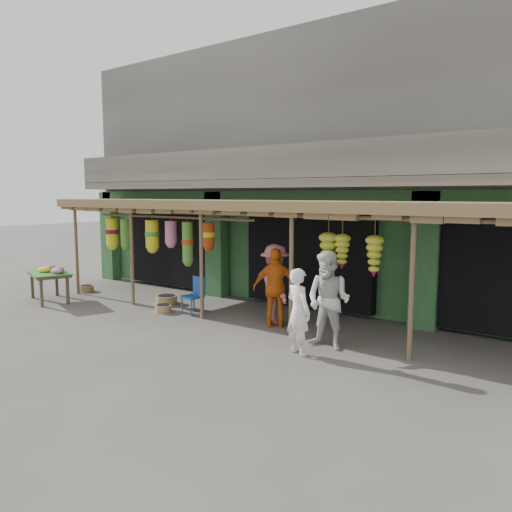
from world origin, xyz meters
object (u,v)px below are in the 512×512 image
Objects in this scene: flower_table at (50,273)px; person_vendor at (276,288)px; blue_chair at (195,293)px; person_right at (329,300)px; person_front at (298,311)px; person_shopper at (275,284)px.

flower_table is 6.70m from person_vendor.
person_right is (3.99, -0.53, 0.42)m from blue_chair.
person_vendor is (-1.39, 1.31, 0.08)m from person_front.
person_shopper reaches higher than flower_table.
person_vendor is (6.53, 1.48, 0.11)m from flower_table.
person_shopper is at bearing 18.18° from blue_chair.
person_shopper reaches higher than person_vendor.
blue_chair is at bearing 48.17° from person_shopper.
person_vendor reaches higher than flower_table.
blue_chair is 0.49× the size of person_right.
person_front is at bearing 173.19° from person_shopper.
person_front is 2.24m from person_shopper.
blue_chair is at bearing 37.10° from flower_table.
person_vendor is at bearing 159.45° from person_right.
person_shopper is at bearing 34.82° from flower_table.
person_front is (3.72, -1.17, 0.29)m from blue_chair.
blue_chair is 4.05m from person_right.
flower_table is 0.97× the size of person_right.
person_vendor is (2.32, 0.14, 0.37)m from blue_chair.
person_right is 1.79m from person_vendor.
person_front is 0.88× the size of person_shopper.
blue_chair is 0.52× the size of person_vendor.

